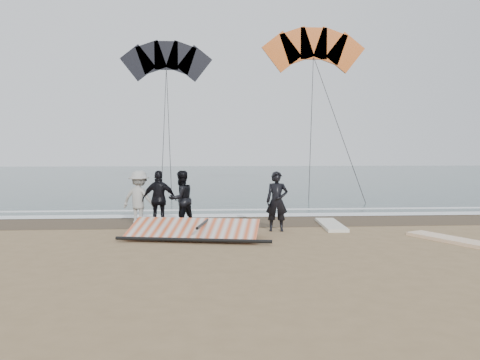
% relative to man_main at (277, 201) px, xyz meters
% --- Properties ---
extents(ground, '(120.00, 120.00, 0.00)m').
position_rel_man_main_xyz_m(ground, '(0.08, -2.45, -0.95)').
color(ground, '#8C704C').
rests_on(ground, ground).
extents(sea, '(120.00, 54.00, 0.02)m').
position_rel_man_main_xyz_m(sea, '(0.08, 30.55, -0.94)').
color(sea, '#233838').
rests_on(sea, ground).
extents(wet_sand, '(120.00, 2.80, 0.01)m').
position_rel_man_main_xyz_m(wet_sand, '(0.08, 2.05, -0.95)').
color(wet_sand, '#4C3D2B').
rests_on(wet_sand, ground).
extents(foam_near, '(120.00, 0.90, 0.01)m').
position_rel_man_main_xyz_m(foam_near, '(0.08, 3.45, -0.93)').
color(foam_near, white).
rests_on(foam_near, sea).
extents(foam_far, '(120.00, 0.45, 0.01)m').
position_rel_man_main_xyz_m(foam_far, '(0.08, 5.15, -0.93)').
color(foam_far, white).
rests_on(foam_far, sea).
extents(man_main, '(0.75, 0.54, 1.91)m').
position_rel_man_main_xyz_m(man_main, '(0.00, 0.00, 0.00)').
color(man_main, black).
rests_on(man_main, ground).
extents(board_white, '(1.68, 2.46, 0.10)m').
position_rel_man_main_xyz_m(board_white, '(4.65, -1.92, -0.90)').
color(board_white, white).
rests_on(board_white, ground).
extents(board_cream, '(0.81, 2.53, 0.10)m').
position_rel_man_main_xyz_m(board_cream, '(1.97, 0.80, -0.90)').
color(board_cream, silver).
rests_on(board_cream, ground).
extents(trio_cluster, '(2.68, 1.22, 1.91)m').
position_rel_man_main_xyz_m(trio_cluster, '(-3.85, 0.96, -0.00)').
color(trio_cluster, black).
rests_on(trio_cluster, ground).
extents(sail_rig, '(4.33, 2.37, 0.50)m').
position_rel_man_main_xyz_m(sail_rig, '(-2.68, -0.94, -0.76)').
color(sail_rig, black).
rests_on(sail_rig, ground).
extents(kite_red, '(7.39, 4.19, 11.79)m').
position_rel_man_main_xyz_m(kite_red, '(4.54, 15.24, 7.83)').
color(kite_red, '#D55919').
rests_on(kite_red, ground).
extents(kite_dark, '(7.16, 4.84, 12.67)m').
position_rel_man_main_xyz_m(kite_dark, '(-5.13, 19.09, 7.72)').
color(kite_dark, black).
rests_on(kite_dark, ground).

